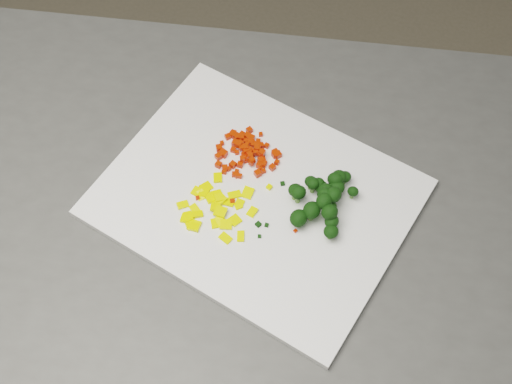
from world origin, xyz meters
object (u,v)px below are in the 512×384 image
at_px(counter_block, 238,322).
at_px(carrot_pile, 248,151).
at_px(pepper_pile, 219,206).
at_px(cutting_board, 256,198).
at_px(broccoli_pile, 329,201).

distance_m(counter_block, carrot_pile, 0.48).
height_order(carrot_pile, pepper_pile, carrot_pile).
height_order(cutting_board, pepper_pile, pepper_pile).
relative_size(cutting_board, pepper_pile, 3.88).
height_order(counter_block, cutting_board, cutting_board).
bearing_deg(pepper_pile, broccoli_pile, 21.80).
xyz_separation_m(counter_block, carrot_pile, (-0.01, 0.08, 0.47)).
distance_m(cutting_board, carrot_pile, 0.07).
relative_size(cutting_board, carrot_pile, 4.50).
bearing_deg(carrot_pile, counter_block, -84.34).
height_order(cutting_board, carrot_pile, carrot_pile).
bearing_deg(counter_block, carrot_pile, 95.66).
bearing_deg(broccoli_pile, carrot_pile, 163.19).
xyz_separation_m(cutting_board, broccoli_pile, (0.10, 0.02, 0.03)).
relative_size(counter_block, carrot_pile, 10.39).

